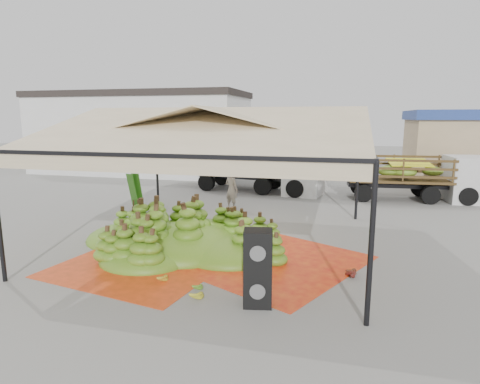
% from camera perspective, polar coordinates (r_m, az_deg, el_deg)
% --- Properties ---
extents(ground, '(90.00, 90.00, 0.00)m').
position_cam_1_polar(ground, '(12.21, -2.69, -7.22)').
color(ground, slate).
rests_on(ground, ground).
extents(canopy_tent, '(8.10, 8.10, 4.00)m').
position_cam_1_polar(canopy_tent, '(11.63, -2.83, 8.45)').
color(canopy_tent, black).
rests_on(canopy_tent, ground).
extents(building_white, '(14.30, 6.30, 5.40)m').
position_cam_1_polar(building_white, '(28.50, -13.86, 8.23)').
color(building_white, silver).
rests_on(building_white, ground).
extents(building_tan, '(6.30, 5.30, 4.10)m').
position_cam_1_polar(building_tan, '(25.03, 29.74, 5.40)').
color(building_tan, tan).
rests_on(building_tan, ground).
extents(tarp_left, '(4.57, 4.42, 0.01)m').
position_cam_1_polar(tarp_left, '(10.80, -13.64, -9.91)').
color(tarp_left, '#EC4516').
rests_on(tarp_left, ground).
extents(tarp_right, '(5.54, 5.63, 0.01)m').
position_cam_1_polar(tarp_right, '(10.77, 4.50, -9.69)').
color(tarp_right, '#E25915').
rests_on(tarp_right, ground).
extents(banana_heap, '(7.14, 6.28, 1.34)m').
position_cam_1_polar(banana_heap, '(11.64, -8.77, -4.81)').
color(banana_heap, '#387718').
rests_on(banana_heap, ground).
extents(hand_yellow_a, '(0.61, 0.56, 0.22)m').
position_cam_1_polar(hand_yellow_a, '(8.73, -6.48, -13.97)').
color(hand_yellow_a, gold).
rests_on(hand_yellow_a, ground).
extents(hand_yellow_b, '(0.50, 0.42, 0.22)m').
position_cam_1_polar(hand_yellow_b, '(9.68, -11.31, -11.62)').
color(hand_yellow_b, gold).
rests_on(hand_yellow_b, ground).
extents(hand_red_a, '(0.62, 0.58, 0.22)m').
position_cam_1_polar(hand_red_a, '(10.23, 15.16, -10.52)').
color(hand_red_a, '#571F14').
rests_on(hand_red_a, ground).
extents(hand_red_b, '(0.59, 0.53, 0.22)m').
position_cam_1_polar(hand_red_b, '(9.96, 15.02, -11.13)').
color(hand_red_b, '#5D1B15').
rests_on(hand_red_b, ground).
extents(hand_green, '(0.49, 0.45, 0.18)m').
position_cam_1_polar(hand_green, '(9.15, -6.28, -12.94)').
color(hand_green, '#3F7318').
rests_on(hand_green, ground).
extents(hanging_bunches, '(3.24, 0.24, 0.20)m').
position_cam_1_polar(hanging_bunches, '(11.73, -5.58, 5.10)').
color(hanging_bunches, '#4D7418').
rests_on(hanging_bunches, ground).
extents(speaker_stack, '(0.65, 0.59, 1.56)m').
position_cam_1_polar(speaker_stack, '(8.12, 2.56, -10.75)').
color(speaker_stack, black).
rests_on(speaker_stack, ground).
extents(banana_leaves, '(0.96, 1.36, 3.70)m').
position_cam_1_polar(banana_leaves, '(14.82, -14.16, -4.33)').
color(banana_leaves, '#367D21').
rests_on(banana_leaves, ground).
extents(vendor, '(0.71, 0.61, 1.65)m').
position_cam_1_polar(vendor, '(16.39, -1.22, 0.37)').
color(vendor, gray).
rests_on(vendor, ground).
extents(truck_left, '(6.63, 3.03, 2.20)m').
position_cam_1_polar(truck_left, '(20.36, 3.45, 3.85)').
color(truck_left, '#4F2C1A').
rests_on(truck_left, ground).
extents(truck_right, '(6.06, 2.50, 2.03)m').
position_cam_1_polar(truck_right, '(19.95, 24.32, 2.49)').
color(truck_right, '#523D1B').
rests_on(truck_right, ground).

